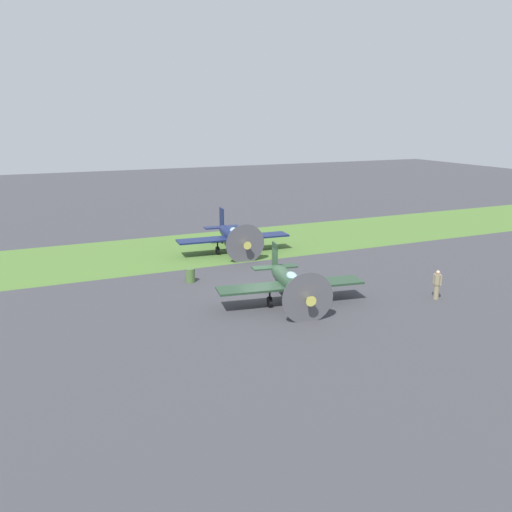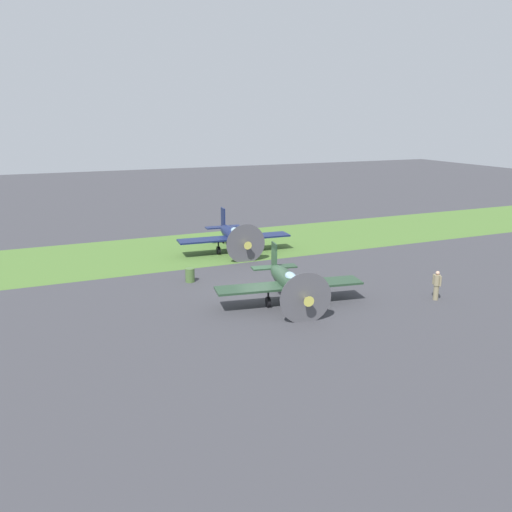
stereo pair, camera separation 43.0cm
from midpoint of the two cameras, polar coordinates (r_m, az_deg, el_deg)
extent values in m
plane|color=#38383D|center=(31.89, 0.28, -3.86)|extent=(160.00, 160.00, 0.00)
cube|color=#476B2D|center=(42.60, -6.30, 0.87)|extent=(120.00, 11.00, 0.01)
ellipsoid|color=#233D28|center=(29.68, 3.20, -2.76)|extent=(1.96, 6.02, 1.08)
cube|color=#233D28|center=(29.41, 3.41, -3.20)|extent=(8.50, 2.72, 0.12)
cube|color=#233D28|center=(31.94, 1.68, 0.00)|extent=(0.23, 0.96, 1.66)
cube|color=#233D28|center=(32.12, 1.67, -1.20)|extent=(2.88, 1.19, 0.09)
cone|color=#B7B24C|center=(26.85, 5.35, -4.73)|extent=(0.64, 0.69, 0.56)
cylinder|color=#4C4C51|center=(27.00, 5.22, -4.61)|extent=(2.76, 0.45, 2.79)
ellipsoid|color=#8CB2C6|center=(29.10, 3.53, -2.35)|extent=(0.79, 1.30, 0.61)
cylinder|color=black|center=(30.01, 5.73, -4.56)|extent=(0.28, 0.61, 0.59)
cylinder|color=black|center=(29.88, 5.75, -3.80)|extent=(0.10, 0.10, 0.84)
cylinder|color=black|center=(29.24, 1.08, -5.02)|extent=(0.28, 0.61, 0.59)
cylinder|color=black|center=(29.10, 1.08, -4.24)|extent=(0.10, 0.10, 0.84)
cylinder|color=black|center=(32.56, 1.61, -3.21)|extent=(0.15, 0.29, 0.28)
ellipsoid|color=#141E47|center=(40.96, -2.92, 2.29)|extent=(1.56, 6.31, 1.14)
cube|color=#141E47|center=(40.65, -2.76, 1.99)|extent=(8.90, 2.16, 0.13)
cube|color=#141E47|center=(43.47, -4.04, 4.12)|extent=(0.16, 1.01, 1.75)
cube|color=#141E47|center=(43.61, -4.03, 3.17)|extent=(2.99, 1.03, 0.09)
cone|color=#B7B24C|center=(37.85, -1.42, 1.25)|extent=(0.63, 0.68, 0.59)
cylinder|color=#4C4C51|center=(38.02, -1.50, 1.31)|extent=(2.94, 0.24, 2.94)
ellipsoid|color=#8CB2C6|center=(40.36, -2.69, 2.68)|extent=(0.73, 1.33, 0.64)
cylinder|color=black|center=(41.17, -0.94, 0.91)|extent=(0.24, 0.64, 0.62)
cylinder|color=black|center=(41.07, -0.94, 1.51)|extent=(0.11, 0.11, 0.88)
cylinder|color=black|center=(40.41, -4.51, 0.60)|extent=(0.24, 0.64, 0.62)
cylinder|color=black|center=(40.30, -4.52, 1.21)|extent=(0.11, 0.11, 0.88)
cylinder|color=black|center=(43.98, -4.03, 1.56)|extent=(0.13, 0.30, 0.29)
cylinder|color=#847A5B|center=(32.12, 18.71, -3.71)|extent=(0.30, 0.30, 0.88)
cylinder|color=#847A5B|center=(31.90, 18.82, -2.44)|extent=(0.38, 0.38, 0.62)
sphere|color=tan|center=(31.78, 18.88, -1.70)|extent=(0.23, 0.23, 0.23)
cylinder|color=#847A5B|center=(32.06, 18.48, -2.32)|extent=(0.11, 0.11, 0.59)
cylinder|color=#847A5B|center=(31.74, 19.17, -2.55)|extent=(0.11, 0.11, 0.59)
cylinder|color=#476633|center=(33.79, -7.55, -2.11)|extent=(0.60, 0.60, 0.90)
camera|label=1|loc=(0.22, -90.35, -0.09)|focal=36.67mm
camera|label=2|loc=(0.22, 89.65, 0.09)|focal=36.67mm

